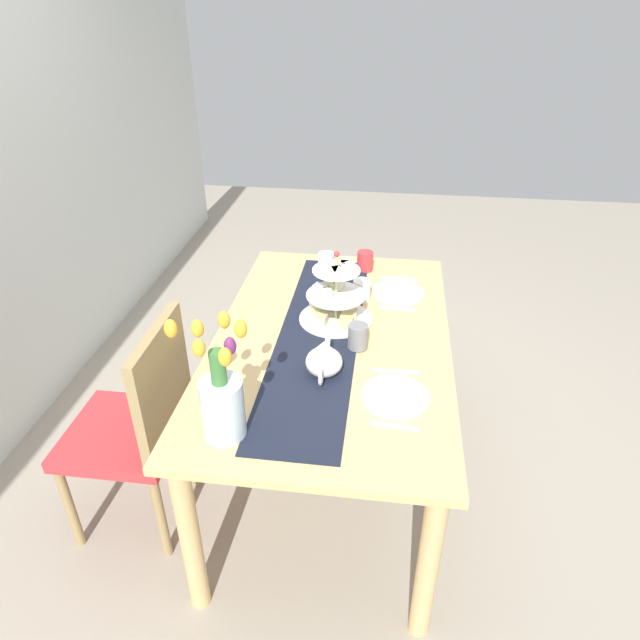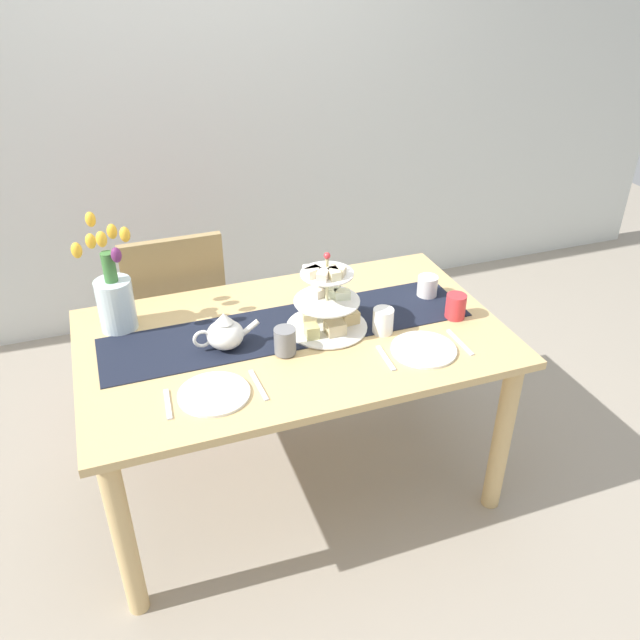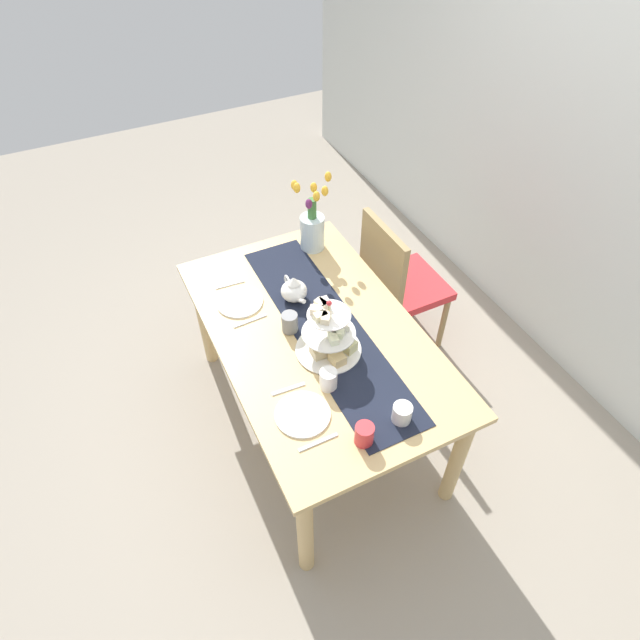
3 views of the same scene
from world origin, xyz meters
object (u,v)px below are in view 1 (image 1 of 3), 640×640
Objects in this scene: tiered_cake_stand at (335,299)px; fork_right at (398,309)px; chair_left at (139,422)px; dinner_plate_right at (398,292)px; knife_right at (399,278)px; teapot at (324,361)px; fork_left at (394,426)px; knife_left at (396,371)px; dining_table at (332,358)px; tulip_vase at (221,398)px; mug_grey at (358,336)px; mug_white_text at (362,290)px; dinner_plate_left at (395,396)px; cream_jug at (326,262)px; mug_orange at (365,261)px.

tiered_cake_stand is 2.03× the size of fork_right.
dinner_plate_right is (0.74, -0.94, 0.22)m from chair_left.
knife_right is at bearing -31.98° from tiered_cake_stand.
fork_left is at bearing -133.61° from teapot.
knife_left is (-0.33, -0.25, -0.09)m from tiered_cake_stand.
dining_table is at bearing 51.78° from knife_left.
teapot is 0.70m from dinner_plate_right.
teapot reaches higher than dinner_plate_right.
tiered_cake_stand is at bearing -19.89° from tulip_vase.
mug_white_text is (0.37, 0.01, -0.00)m from mug_grey.
teapot is at bearing 162.26° from knife_right.
mug_white_text reaches higher than dinner_plate_left.
tiered_cake_stand is at bearing 152.02° from mug_white_text.
chair_left is 9.58× the size of mug_grey.
dinner_plate_left is 2.42× the size of mug_grey.
mug_grey is 0.38m from mug_white_text.
dinner_plate_left is 1.35× the size of knife_right.
teapot reaches higher than dinner_plate_left.
tiered_cake_stand reaches higher than cream_jug.
mug_grey is (0.43, 0.15, 0.05)m from fork_left.
knife_left is (-0.20, -0.25, 0.11)m from dining_table.
fork_right is at bearing 0.00° from knife_left.
knife_left is (0.05, -0.25, -0.06)m from teapot.
fork_left is at bearing -99.02° from chair_left.
teapot is (-0.25, 0.00, 0.16)m from dining_table.
fork_left is 0.88× the size of knife_right.
chair_left is at bearing 124.80° from tiered_cake_stand.
cream_jug is at bearing 34.01° from mug_white_text.
tulip_vase reaches higher than dining_table.
knife_right is at bearing 0.00° from dinner_plate_left.
dining_table is 10.17× the size of fork_left.
fork_left is at bearing -162.12° from cream_jug.
dinner_plate_left is 0.32m from mug_grey.
mug_white_text is at bearing 17.36° from knife_left.
tulip_vase reaches higher than mug_orange.
tulip_vase reaches higher than fork_right.
chair_left reaches higher than dinner_plate_left.
tiered_cake_stand is 1.79× the size of knife_left.
cream_jug is at bearing 17.07° from mug_grey.
knife_right is at bearing 0.00° from fork_left.
cream_jug is 0.19m from mug_orange.
dinner_plate_right is at bearing 0.00° from fork_right.
dining_table is at bearing 147.52° from dinner_plate_right.
knife_left and fork_right have the same top height.
dining_table is 0.64m from mug_orange.
dinner_plate_right is 1.35× the size of knife_right.
tulip_vase is at bearing 155.88° from dining_table.
knife_right is at bearing -24.54° from tulip_vase.
mug_white_text reaches higher than fork_right.
cream_jug is at bearing -8.04° from tulip_vase.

